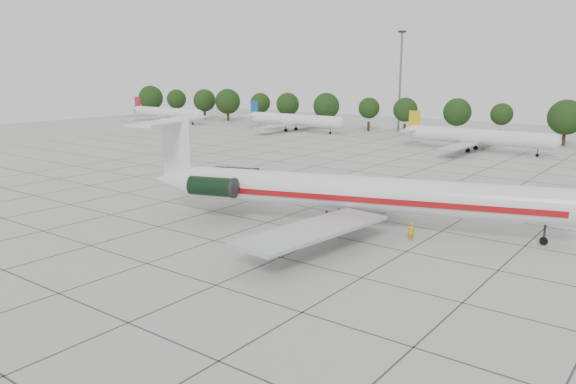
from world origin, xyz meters
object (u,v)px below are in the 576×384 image
object	(u,v)px
ground_crew	(411,231)
bg_airliner_b	(293,120)
main_airliner	(340,191)
bg_airliner_a	(166,113)
bg_airliner_c	(477,137)
floodlight_mast	(400,75)

from	to	relation	value
ground_crew	bg_airliner_b	distance (m)	95.93
main_airliner	bg_airliner_a	bearing A→B (deg)	128.62
bg_airliner_b	main_airliner	bearing A→B (deg)	-50.52
ground_crew	bg_airliner_a	distance (m)	128.84
bg_airliner_c	main_airliner	bearing A→B (deg)	-83.53
main_airliner	bg_airliner_a	xyz separation A→B (m)	(-102.54, 66.08, -0.81)
bg_airliner_b	bg_airliner_c	size ratio (longest dim) A/B	1.00
main_airliner	bg_airliner_c	bearing A→B (deg)	77.89
bg_airliner_a	floodlight_mast	distance (m)	70.35
bg_airliner_c	floodlight_mast	bearing A→B (deg)	138.07
ground_crew	bg_airliner_b	size ratio (longest dim) A/B	0.07
bg_airliner_a	bg_airliner_c	xyz separation A→B (m)	(95.52, -4.22, 0.00)
main_airliner	floodlight_mast	xyz separation A→B (m)	(-36.91, 88.71, 10.56)
bg_airliner_a	bg_airliner_c	world-z (taller)	same
main_airliner	ground_crew	xyz separation A→B (m)	(7.98, -0.11, -2.80)
bg_airliner_b	ground_crew	bearing A→B (deg)	-46.88
bg_airliner_c	ground_crew	bearing A→B (deg)	-76.40
floodlight_mast	bg_airliner_a	bearing A→B (deg)	-160.97
main_airliner	bg_airliner_a	distance (m)	121.99
ground_crew	floodlight_mast	bearing A→B (deg)	-100.40
ground_crew	bg_airliner_c	bearing A→B (deg)	-113.61
main_airliner	ground_crew	world-z (taller)	main_airliner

